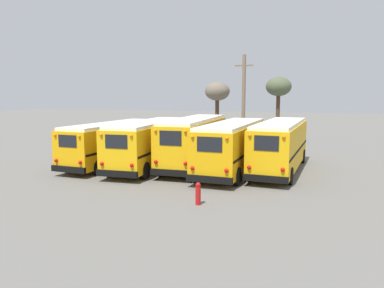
# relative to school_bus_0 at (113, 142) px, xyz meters

# --- Properties ---
(ground_plane) EXTENTS (160.00, 160.00, 0.00)m
(ground_plane) POSITION_rel_school_bus_0_xyz_m (5.74, 1.15, -1.61)
(ground_plane) COLOR #66635E
(school_bus_0) EXTENTS (2.97, 9.70, 2.95)m
(school_bus_0) POSITION_rel_school_bus_0_xyz_m (0.00, 0.00, 0.00)
(school_bus_0) COLOR #E5A00C
(school_bus_0) RESTS_ON ground
(school_bus_1) EXTENTS (3.00, 10.12, 3.12)m
(school_bus_1) POSITION_rel_school_bus_0_xyz_m (2.87, -0.04, 0.09)
(school_bus_1) COLOR #EAAA0F
(school_bus_1) RESTS_ON ground
(school_bus_2) EXTENTS (2.76, 9.92, 3.34)m
(school_bus_2) POSITION_rel_school_bus_0_xyz_m (5.74, 1.02, 0.21)
(school_bus_2) COLOR #EAAA0F
(school_bus_2) RESTS_ON ground
(school_bus_3) EXTENTS (2.90, 10.03, 3.17)m
(school_bus_3) POSITION_rel_school_bus_0_xyz_m (8.61, 0.19, 0.12)
(school_bus_3) COLOR #E5A00C
(school_bus_3) RESTS_ON ground
(school_bus_4) EXTENTS (2.97, 10.01, 3.21)m
(school_bus_4) POSITION_rel_school_bus_0_xyz_m (11.47, 1.33, 0.13)
(school_bus_4) COLOR #EAAA0F
(school_bus_4) RESTS_ON ground
(utility_pole) EXTENTS (1.80, 0.36, 8.77)m
(utility_pole) POSITION_rel_school_bus_0_xyz_m (6.73, 13.63, 2.88)
(utility_pole) COLOR #75604C
(utility_pole) RESTS_ON ground
(bare_tree_0) EXTENTS (2.69, 2.69, 6.76)m
(bare_tree_0) POSITION_rel_school_bus_0_xyz_m (9.68, 17.66, 3.96)
(bare_tree_0) COLOR #473323
(bare_tree_0) RESTS_ON ground
(bare_tree_1) EXTENTS (2.66, 2.66, 6.25)m
(bare_tree_1) POSITION_rel_school_bus_0_xyz_m (3.45, 15.92, 3.48)
(bare_tree_1) COLOR #473323
(bare_tree_1) RESTS_ON ground
(fire_hydrant) EXTENTS (0.24, 0.24, 1.03)m
(fire_hydrant) POSITION_rel_school_bus_0_xyz_m (8.70, -7.50, -1.09)
(fire_hydrant) COLOR #B21414
(fire_hydrant) RESTS_ON ground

